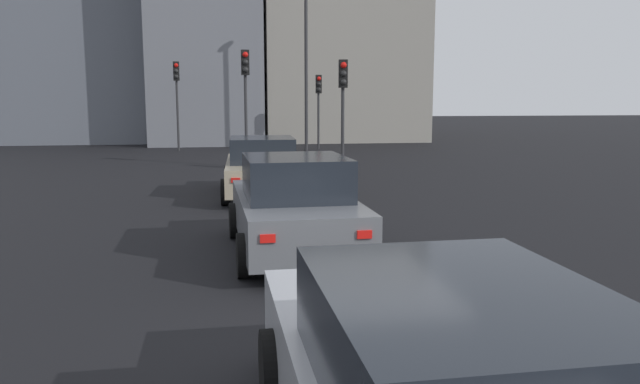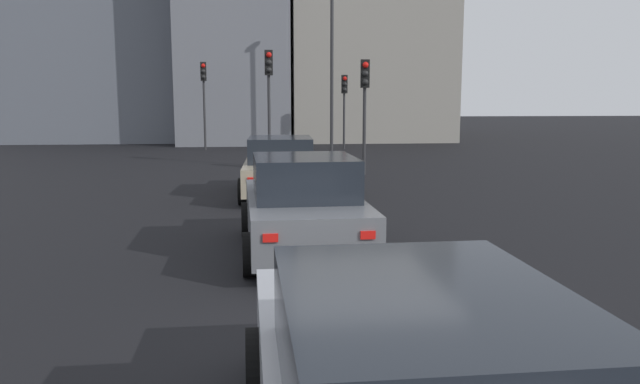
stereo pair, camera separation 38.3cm
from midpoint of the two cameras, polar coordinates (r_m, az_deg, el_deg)
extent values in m
cube|color=black|center=(7.01, -0.94, -13.18)|extent=(160.00, 160.00, 0.20)
cube|color=tan|center=(16.04, -6.09, 1.74)|extent=(4.48, 1.94, 0.66)
cube|color=#1E232B|center=(15.75, -6.11, 3.95)|extent=(2.04, 1.65, 0.62)
cylinder|color=black|center=(17.47, -3.19, 1.45)|extent=(0.65, 0.24, 0.64)
cylinder|color=black|center=(17.44, -9.13, 1.34)|extent=(0.65, 0.24, 0.64)
cylinder|color=black|center=(14.76, -2.47, 0.13)|extent=(0.65, 0.24, 0.64)
cylinder|color=black|center=(14.72, -9.49, 0.00)|extent=(0.65, 0.24, 0.64)
cube|color=red|center=(13.84, -3.24, 1.18)|extent=(0.04, 0.20, 0.11)
cube|color=red|center=(13.81, -8.63, 1.08)|extent=(0.04, 0.20, 0.11)
cube|color=slate|center=(10.03, -3.53, -2.27)|extent=(4.18, 1.91, 0.70)
cube|color=#1E232B|center=(9.73, -3.41, 1.41)|extent=(1.91, 1.62, 0.65)
cylinder|color=black|center=(11.47, 0.10, -2.34)|extent=(0.65, 0.24, 0.64)
cylinder|color=black|center=(11.28, -8.82, -2.63)|extent=(0.65, 0.24, 0.64)
cylinder|color=black|center=(9.02, 3.15, -5.38)|extent=(0.65, 0.24, 0.64)
cylinder|color=black|center=(8.78, -8.26, -5.86)|extent=(0.65, 0.24, 0.64)
cube|color=red|center=(8.12, 2.81, -3.97)|extent=(0.04, 0.20, 0.11)
cube|color=red|center=(7.92, -6.26, -4.33)|extent=(0.04, 0.20, 0.11)
cube|color=#1E232B|center=(3.55, 9.77, -13.22)|extent=(2.14, 1.58, 0.59)
cylinder|color=black|center=(5.63, 12.29, -14.42)|extent=(0.64, 0.23, 0.64)
cylinder|color=black|center=(5.26, -6.43, -15.95)|extent=(0.64, 0.23, 0.64)
cylinder|color=#2D2D30|center=(20.34, 1.57, 5.62)|extent=(0.11, 0.11, 2.86)
cube|color=black|center=(20.27, 1.61, 10.92)|extent=(0.22, 0.29, 0.90)
sphere|color=red|center=(20.17, 1.65, 11.70)|extent=(0.20, 0.20, 0.20)
sphere|color=black|center=(20.16, 1.65, 10.93)|extent=(0.20, 0.20, 0.20)
sphere|color=black|center=(20.15, 1.65, 10.16)|extent=(0.20, 0.20, 0.20)
cylinder|color=#2D2D30|center=(30.87, -0.50, 6.57)|extent=(0.11, 0.11, 2.77)
cube|color=black|center=(30.80, -0.49, 9.98)|extent=(0.21, 0.28, 0.90)
sphere|color=red|center=(30.70, -0.46, 10.49)|extent=(0.20, 0.20, 0.20)
sphere|color=black|center=(30.69, -0.46, 9.99)|extent=(0.20, 0.20, 0.20)
sphere|color=black|center=(30.69, -0.46, 9.48)|extent=(0.20, 0.20, 0.20)
cylinder|color=#2D2D30|center=(30.71, -13.43, 6.88)|extent=(0.11, 0.11, 3.36)
cube|color=black|center=(30.67, -13.57, 10.86)|extent=(0.23, 0.30, 0.90)
sphere|color=red|center=(30.57, -13.58, 11.37)|extent=(0.20, 0.20, 0.20)
sphere|color=black|center=(30.56, -13.56, 10.86)|extent=(0.20, 0.20, 0.20)
sphere|color=black|center=(30.55, -13.54, 10.36)|extent=(0.20, 0.20, 0.20)
cylinder|color=#2D2D30|center=(22.89, -7.37, 6.51)|extent=(0.11, 0.11, 3.35)
cube|color=black|center=(22.85, -7.45, 11.84)|extent=(0.22, 0.30, 0.90)
sphere|color=red|center=(22.76, -7.43, 12.54)|extent=(0.20, 0.20, 0.20)
sphere|color=black|center=(22.74, -7.42, 11.86)|extent=(0.20, 0.20, 0.20)
sphere|color=black|center=(22.73, -7.41, 11.18)|extent=(0.20, 0.20, 0.20)
cylinder|color=#2D2D30|center=(30.00, -1.67, 11.30)|extent=(0.16, 0.16, 7.79)
cube|color=gray|center=(42.34, 0.59, 13.10)|extent=(15.31, 9.42, 11.57)
cube|color=slate|center=(40.93, -22.22, 12.73)|extent=(9.37, 10.09, 11.71)
camera|label=1|loc=(0.19, -91.53, -0.23)|focal=34.46mm
camera|label=2|loc=(0.19, 88.47, 0.23)|focal=34.46mm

